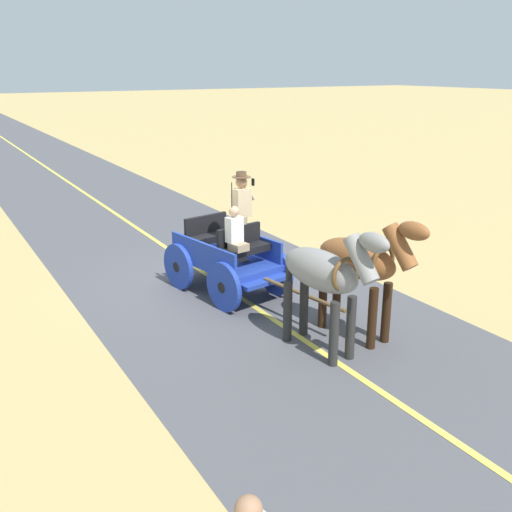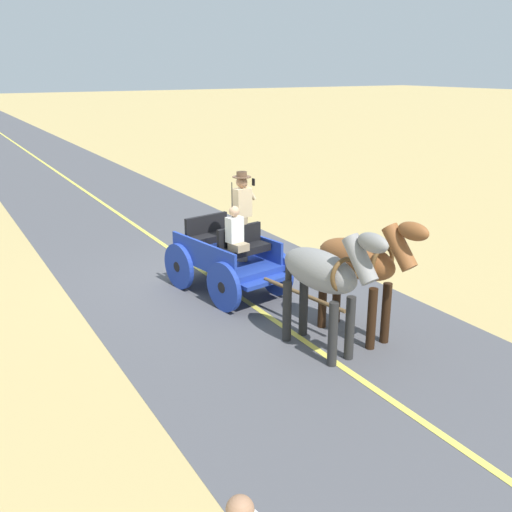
% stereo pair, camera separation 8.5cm
% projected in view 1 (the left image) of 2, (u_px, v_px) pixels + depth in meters
% --- Properties ---
extents(ground_plane, '(200.00, 200.00, 0.00)m').
position_uv_depth(ground_plane, '(216.00, 281.00, 12.56)').
color(ground_plane, tan).
extents(road_surface, '(5.94, 160.00, 0.01)m').
position_uv_depth(road_surface, '(216.00, 281.00, 12.56)').
color(road_surface, '#4C4C51').
rests_on(road_surface, ground).
extents(road_centre_stripe, '(0.12, 160.00, 0.00)m').
position_uv_depth(road_centre_stripe, '(216.00, 281.00, 12.56)').
color(road_centre_stripe, '#DBCC4C').
rests_on(road_centre_stripe, road_surface).
extents(horse_drawn_carriage, '(1.81, 4.51, 2.50)m').
position_uv_depth(horse_drawn_carriage, '(229.00, 254.00, 11.70)').
color(horse_drawn_carriage, '#1E3899').
rests_on(horse_drawn_carriage, ground).
extents(horse_near_side, '(0.82, 2.15, 2.21)m').
position_uv_depth(horse_near_side, '(361.00, 263.00, 9.62)').
color(horse_near_side, brown).
rests_on(horse_near_side, ground).
extents(horse_off_side, '(0.74, 2.14, 2.21)m').
position_uv_depth(horse_off_side, '(325.00, 275.00, 9.08)').
color(horse_off_side, gray).
rests_on(horse_off_side, ground).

